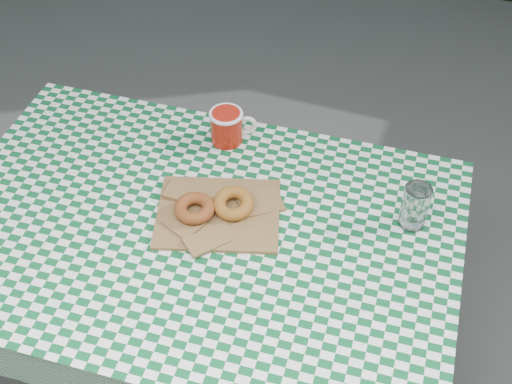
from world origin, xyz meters
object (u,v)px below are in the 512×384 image
Objects in this scene: table at (205,313)px; paper_bag at (218,213)px; coffee_mug at (226,127)px; drinking_glass at (415,206)px.

paper_bag is (0.04, 0.06, 0.39)m from table.
paper_bag is 0.29m from coffee_mug.
coffee_mug is at bearing 107.13° from paper_bag.
paper_bag is at bearing -98.65° from coffee_mug.
table is 0.70m from drinking_glass.
drinking_glass reaches higher than table.
coffee_mug is (-0.05, 0.34, 0.43)m from table.
coffee_mug is at bearing 166.15° from drinking_glass.
coffee_mug reaches higher than paper_bag.
table is 0.55m from coffee_mug.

